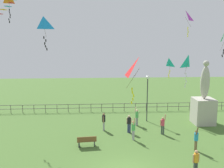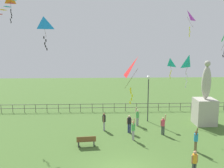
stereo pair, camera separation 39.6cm
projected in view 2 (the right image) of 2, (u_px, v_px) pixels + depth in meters
The scene contains 16 objects.
statue_monument at pixel (205, 106), 24.82m from camera, with size 1.94×1.94×6.27m.
lamppost at pixel (148, 89), 25.36m from camera, with size 0.36×0.36×4.70m.
park_bench at pixel (86, 141), 19.80m from camera, with size 1.53×0.55×0.85m.
person_0 at pixel (129, 123), 22.63m from camera, with size 0.47×0.30×1.63m.
person_1 at pixel (163, 124), 22.17m from camera, with size 0.45×0.36×1.85m.
person_2 at pixel (196, 139), 18.81m from camera, with size 0.30×0.49×1.91m.
person_3 at pixel (133, 129), 20.97m from camera, with size 0.31×0.53×1.95m.
person_4 at pixel (137, 116), 24.47m from camera, with size 0.46×0.36×1.87m.
person_5 at pixel (194, 161), 15.56m from camera, with size 0.47×0.29×1.58m.
person_6 at pixel (104, 120), 23.20m from camera, with size 0.31×0.50×1.66m.
kite_1 at pixel (187, 17), 27.02m from camera, with size 1.19×1.20×2.72m.
kite_2 at pixel (189, 63), 21.53m from camera, with size 1.02×0.86×2.85m.
kite_3 at pixel (170, 63), 26.01m from camera, with size 0.68×1.01×2.12m.
kite_4 at pixel (138, 70), 15.94m from camera, with size 1.27×1.04×2.95m.
kite_5 at pixel (44, 25), 19.47m from camera, with size 1.14×1.08×2.51m.
waterfront_railing at pixel (110, 106), 29.32m from camera, with size 36.03×0.06×0.95m.
Camera 2 is at (-1.33, -14.41, 8.28)m, focal length 40.80 mm.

